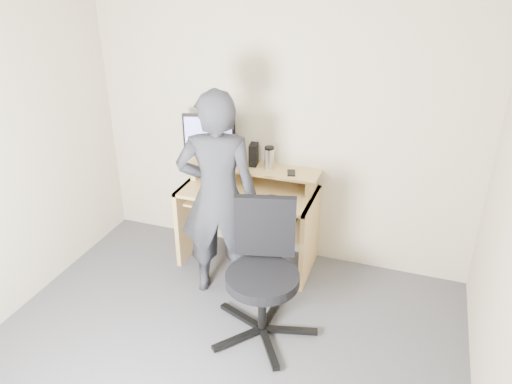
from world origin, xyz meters
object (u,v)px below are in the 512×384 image
Objects in this scene: office_chair at (263,266)px; monitor at (209,133)px; desk at (251,206)px; person at (218,197)px.

monitor is at bearing 116.69° from office_chair.
desk is 0.76m from monitor.
desk is 1.16× the size of office_chair.
person is (-0.09, -0.54, 0.34)m from desk.
desk is 0.64m from person.
monitor is 0.45× the size of office_chair.
office_chair is 0.58× the size of person.
person reaches higher than monitor.
desk is 0.68× the size of person.
person reaches higher than desk.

